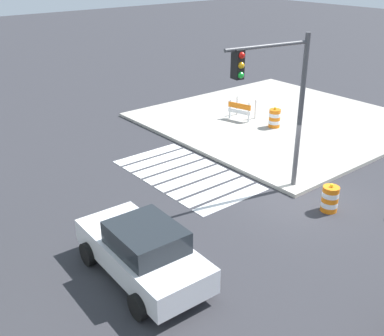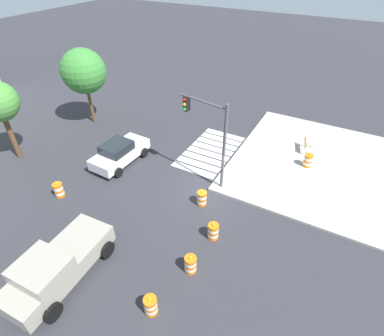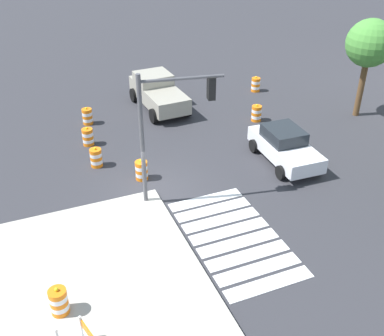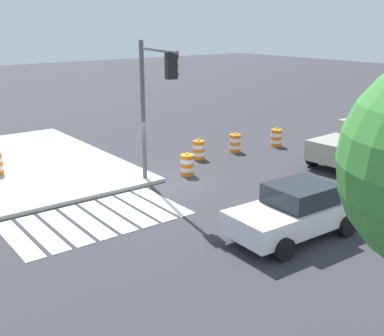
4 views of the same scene
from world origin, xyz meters
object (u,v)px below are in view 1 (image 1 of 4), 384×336
object	(u,v)px
traffic_barrel_crosswalk_end	(330,199)
construction_barricade	(241,109)
traffic_barrel_on_sidewalk	(275,118)
traffic_light_pole	(277,89)
sports_car	(143,251)

from	to	relation	value
traffic_barrel_crosswalk_end	construction_barricade	bearing A→B (deg)	-26.12
traffic_barrel_crosswalk_end	traffic_barrel_on_sidewalk	distance (m)	8.04
traffic_light_pole	traffic_barrel_on_sidewalk	bearing A→B (deg)	-49.70
traffic_barrel_crosswalk_end	sports_car	bearing A→B (deg)	81.56
sports_car	traffic_light_pole	size ratio (longest dim) A/B	0.79
construction_barricade	traffic_light_pole	world-z (taller)	traffic_light_pole
traffic_barrel_on_sidewalk	traffic_light_pole	bearing A→B (deg)	130.30
traffic_barrel_on_sidewalk	traffic_light_pole	distance (m)	7.74
sports_car	traffic_light_pole	xyz separation A→B (m)	(1.04, -6.12, 3.10)
construction_barricade	traffic_light_pole	bearing A→B (deg)	142.73
sports_car	construction_barricade	world-z (taller)	sports_car
traffic_barrel_on_sidewalk	construction_barricade	size ratio (longest dim) A/B	0.73
traffic_barrel_crosswalk_end	traffic_barrel_on_sidewalk	bearing A→B (deg)	-35.00
traffic_barrel_on_sidewalk	sports_car	bearing A→B (deg)	115.93
construction_barricade	traffic_light_pole	distance (m)	8.67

